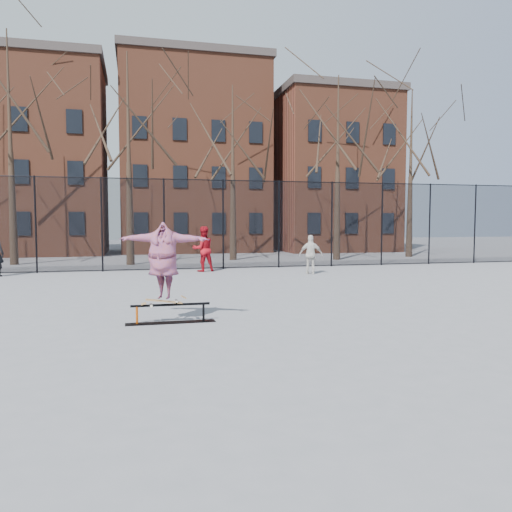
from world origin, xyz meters
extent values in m
plane|color=slate|center=(0.00, 0.00, 0.00)|extent=(100.00, 100.00, 0.00)
cube|color=black|center=(-1.95, 1.46, 0.01)|extent=(1.87, 0.29, 0.01)
cylinder|color=#D6520C|center=(-2.65, 1.46, 0.19)|extent=(0.05, 0.05, 0.38)
cylinder|color=black|center=(-1.26, 1.46, 0.19)|extent=(0.05, 0.05, 0.38)
cylinder|color=black|center=(-1.95, 1.46, 0.38)|extent=(1.65, 0.05, 0.05)
imported|color=#6B3482|center=(-2.09, 1.46, 1.31)|extent=(2.02, 1.22, 1.60)
imported|color=#A20E18|center=(0.16, 12.00, 0.96)|extent=(1.06, 0.90, 1.92)
imported|color=beige|center=(4.25, 9.93, 0.79)|extent=(1.01, 0.67, 1.59)
cylinder|color=black|center=(-6.60, 13.00, 2.00)|extent=(0.07, 0.07, 4.00)
cylinder|color=black|center=(-4.00, 13.00, 2.00)|extent=(0.07, 0.07, 4.00)
cylinder|color=black|center=(-1.40, 13.00, 2.00)|extent=(0.07, 0.07, 4.00)
cylinder|color=black|center=(1.20, 13.00, 2.00)|extent=(0.07, 0.07, 4.00)
cylinder|color=black|center=(3.80, 13.00, 2.00)|extent=(0.07, 0.07, 4.00)
cylinder|color=black|center=(6.40, 13.00, 2.00)|extent=(0.07, 0.07, 4.00)
cylinder|color=black|center=(9.00, 13.00, 2.00)|extent=(0.07, 0.07, 4.00)
cylinder|color=black|center=(11.60, 13.00, 2.00)|extent=(0.07, 0.07, 4.00)
cylinder|color=black|center=(14.20, 13.00, 2.00)|extent=(0.07, 0.07, 4.00)
cube|color=black|center=(0.00, 13.00, 2.00)|extent=(34.00, 0.01, 4.00)
cylinder|color=black|center=(0.00, 13.00, 3.96)|extent=(34.00, 0.04, 0.04)
cone|color=black|center=(-8.50, 17.80, 2.31)|extent=(0.40, 0.40, 4.62)
cone|color=black|center=(-3.00, 16.50, 2.31)|extent=(0.40, 0.40, 4.62)
cone|color=black|center=(2.50, 17.80, 2.31)|extent=(0.40, 0.40, 4.62)
cone|color=black|center=(8.00, 16.50, 2.31)|extent=(0.40, 0.40, 4.62)
cone|color=black|center=(13.50, 17.80, 2.31)|extent=(0.40, 0.40, 4.62)
cube|color=brown|center=(-9.00, 26.00, 6.00)|extent=(9.00, 7.00, 12.00)
cube|color=brown|center=(1.50, 26.00, 6.50)|extent=(10.00, 7.00, 13.00)
cube|color=brown|center=(11.50, 26.00, 5.50)|extent=(8.00, 7.00, 11.00)
camera|label=1|loc=(-2.67, -9.05, 2.14)|focal=35.00mm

